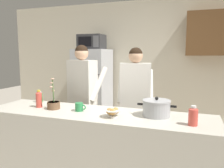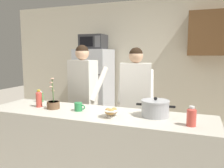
# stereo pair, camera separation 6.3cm
# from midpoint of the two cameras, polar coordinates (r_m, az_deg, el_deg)

# --- Properties ---
(back_wall_unit) EXTENTS (6.00, 0.48, 2.60)m
(back_wall_unit) POSITION_cam_midpoint_polar(r_m,az_deg,el_deg) (4.57, 11.25, 5.39)
(back_wall_unit) COLOR beige
(back_wall_unit) RESTS_ON ground
(kitchen_island) EXTENTS (2.58, 0.68, 0.92)m
(kitchen_island) POSITION_cam_midpoint_polar(r_m,az_deg,el_deg) (2.71, -3.61, -16.57)
(kitchen_island) COLOR beige
(kitchen_island) RESTS_ON ground
(refrigerator) EXTENTS (0.64, 0.68, 1.65)m
(refrigerator) POSITION_cam_midpoint_polar(r_m,az_deg,el_deg) (4.58, -4.05, -1.74)
(refrigerator) COLOR #B7BABF
(refrigerator) RESTS_ON ground
(microwave) EXTENTS (0.48, 0.37, 0.28)m
(microwave) POSITION_cam_midpoint_polar(r_m,az_deg,el_deg) (4.50, -4.28, 10.44)
(microwave) COLOR #2D2D30
(microwave) RESTS_ON refrigerator
(person_near_pot) EXTENTS (0.59, 0.52, 1.69)m
(person_near_pot) POSITION_cam_midpoint_polar(r_m,az_deg,el_deg) (3.39, -6.70, -1.03)
(person_near_pot) COLOR #726656
(person_near_pot) RESTS_ON ground
(person_by_sink) EXTENTS (0.57, 0.50, 1.65)m
(person_by_sink) POSITION_cam_midpoint_polar(r_m,az_deg,el_deg) (3.20, 6.46, -2.09)
(person_by_sink) COLOR black
(person_by_sink) RESTS_ON ground
(cooking_pot) EXTENTS (0.40, 0.29, 0.21)m
(cooking_pot) POSITION_cam_midpoint_polar(r_m,az_deg,el_deg) (2.42, 11.52, -5.97)
(cooking_pot) COLOR #ADAFB5
(cooking_pot) RESTS_ON kitchen_island
(coffee_mug) EXTENTS (0.13, 0.09, 0.10)m
(coffee_mug) POSITION_cam_midpoint_polar(r_m,az_deg,el_deg) (2.63, -7.68, -5.67)
(coffee_mug) COLOR #2D8C4C
(coffee_mug) RESTS_ON kitchen_island
(bread_bowl) EXTENTS (0.19, 0.19, 0.10)m
(bread_bowl) POSITION_cam_midpoint_polar(r_m,az_deg,el_deg) (2.35, 0.59, -7.10)
(bread_bowl) COLOR white
(bread_bowl) RESTS_ON kitchen_island
(bottle_near_edge) EXTENTS (0.07, 0.07, 0.21)m
(bottle_near_edge) POSITION_cam_midpoint_polar(r_m,az_deg,el_deg) (2.91, -17.19, -3.50)
(bottle_near_edge) COLOR #D84C3F
(bottle_near_edge) RESTS_ON kitchen_island
(bottle_mid_counter) EXTENTS (0.08, 0.08, 0.15)m
(bottle_mid_counter) POSITION_cam_midpoint_polar(r_m,az_deg,el_deg) (3.22, -16.92, -3.04)
(bottle_mid_counter) COLOR #4C8C4C
(bottle_mid_counter) RESTS_ON kitchen_island
(bottle_far_corner) EXTENTS (0.08, 0.08, 0.18)m
(bottle_far_corner) POSITION_cam_midpoint_polar(r_m,az_deg,el_deg) (2.20, 20.05, -7.60)
(bottle_far_corner) COLOR #D84C3F
(bottle_far_corner) RESTS_ON kitchen_island
(potted_orchid) EXTENTS (0.15, 0.15, 0.38)m
(potted_orchid) POSITION_cam_midpoint_polar(r_m,az_deg,el_deg) (2.79, -13.86, -4.79)
(potted_orchid) COLOR brown
(potted_orchid) RESTS_ON kitchen_island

